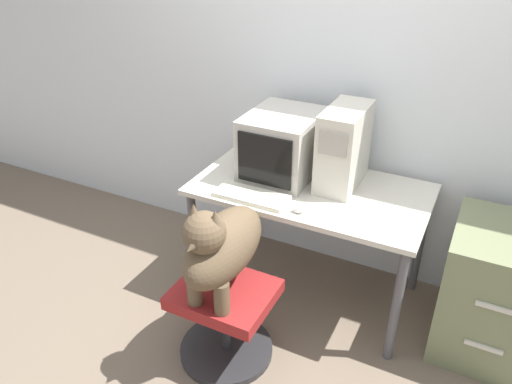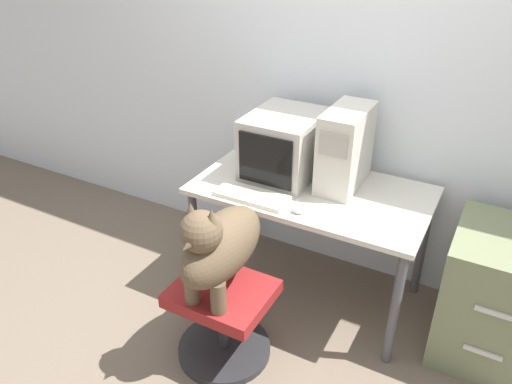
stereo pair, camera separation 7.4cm
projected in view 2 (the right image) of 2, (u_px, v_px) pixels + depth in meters
The scene contains 10 objects.
ground_plane at pixel (280, 326), 2.90m from camera, with size 12.00×12.00×0.00m, color #6B5B4C.
wall_back at pixel (347, 72), 2.87m from camera, with size 8.00×0.05×2.60m.
desk at pixel (311, 202), 2.86m from camera, with size 1.31×0.73×0.74m.
crt_monitor at pixel (284, 145), 2.88m from camera, with size 0.39×0.48×0.37m.
pc_tower at pixel (345, 148), 2.74m from camera, with size 0.20×0.42×0.45m.
keyboard at pixel (252, 196), 2.71m from camera, with size 0.41×0.17×0.03m.
computer_mouse at pixel (297, 210), 2.57m from camera, with size 0.06×0.04×0.04m.
office_chair at pixel (223, 317), 2.62m from camera, with size 0.50×0.50×0.44m.
dog at pixel (218, 245), 2.37m from camera, with size 0.27×0.60×0.56m.
filing_cabinet at pixel (496, 297), 2.58m from camera, with size 0.51×0.59×0.73m.
Camera 2 is at (0.89, -1.95, 2.11)m, focal length 35.00 mm.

